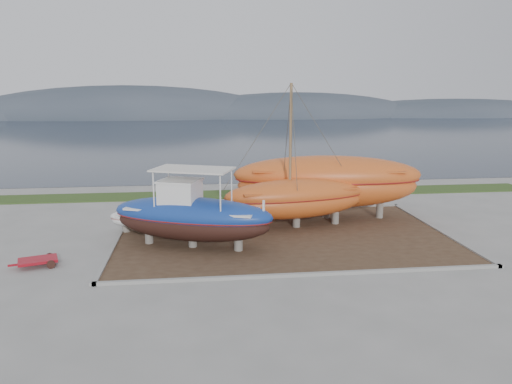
{
  "coord_description": "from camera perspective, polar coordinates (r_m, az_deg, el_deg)",
  "views": [
    {
      "loc": [
        -4.67,
        -22.49,
        8.14
      ],
      "look_at": [
        -1.52,
        4.0,
        2.58
      ],
      "focal_mm": 35.0,
      "sensor_mm": 36.0,
      "label": 1
    }
  ],
  "objects": [
    {
      "name": "curb_frame",
      "position": [
        28.09,
        3.09,
        -4.93
      ],
      "size": [
        18.6,
        12.6,
        0.15
      ],
      "primitive_type": null,
      "color": "gray",
      "rests_on": "ground"
    },
    {
      "name": "orange_sailboat",
      "position": [
        28.97,
        4.77,
        4.01
      ],
      "size": [
        9.15,
        4.19,
        8.38
      ],
      "primitive_type": null,
      "rotation": [
        0.0,
        0.0,
        0.19
      ],
      "color": "#C6541E",
      "rests_on": "dirt_patch"
    },
    {
      "name": "mountain_ridge",
      "position": [
        147.79,
        -5.03,
        8.58
      ],
      "size": [
        200.0,
        36.0,
        20.0
      ],
      "primitive_type": null,
      "color": "#333D49",
      "rests_on": "ground"
    },
    {
      "name": "white_dinghy",
      "position": [
        29.19,
        -12.37,
        -3.28
      ],
      "size": [
        4.45,
        2.33,
        1.27
      ],
      "primitive_type": null,
      "rotation": [
        0.0,
        0.0,
        -0.18
      ],
      "color": "white",
      "rests_on": "dirt_patch"
    },
    {
      "name": "grass_strip",
      "position": [
        39.13,
        0.22,
        -0.17
      ],
      "size": [
        44.0,
        3.0,
        0.08
      ],
      "primitive_type": "cube",
      "color": "#284219",
      "rests_on": "ground"
    },
    {
      "name": "red_trailer",
      "position": [
        25.57,
        -23.65,
        -7.39
      ],
      "size": [
        2.82,
        2.01,
        0.36
      ],
      "primitive_type": null,
      "rotation": [
        0.0,
        0.0,
        0.32
      ],
      "color": "#A6121F",
      "rests_on": "ground"
    },
    {
      "name": "orange_bare_hull",
      "position": [
        31.71,
        8.11,
        0.47
      ],
      "size": [
        12.11,
        4.99,
        3.85
      ],
      "primitive_type": null,
      "rotation": [
        0.0,
        0.0,
        -0.13
      ],
      "color": "#C6541E",
      "rests_on": "dirt_patch"
    },
    {
      "name": "dirt_patch",
      "position": [
        28.1,
        3.09,
        -5.02
      ],
      "size": [
        18.0,
        12.0,
        0.06
      ],
      "primitive_type": "cube",
      "color": "#422D1E",
      "rests_on": "ground"
    },
    {
      "name": "ground",
      "position": [
        24.37,
        4.7,
        -7.78
      ],
      "size": [
        140.0,
        140.0,
        0.0
      ],
      "primitive_type": "plane",
      "color": "gray",
      "rests_on": "ground"
    },
    {
      "name": "sea",
      "position": [
        92.97,
        -3.91,
        6.73
      ],
      "size": [
        260.0,
        100.0,
        0.04
      ],
      "primitive_type": null,
      "color": "#192332",
      "rests_on": "ground"
    },
    {
      "name": "blue_caique",
      "position": [
        25.76,
        -7.34,
        -1.84
      ],
      "size": [
        8.95,
        5.56,
        4.12
      ],
      "primitive_type": null,
      "rotation": [
        0.0,
        0.0,
        -0.37
      ],
      "color": "navy",
      "rests_on": "dirt_patch"
    }
  ]
}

